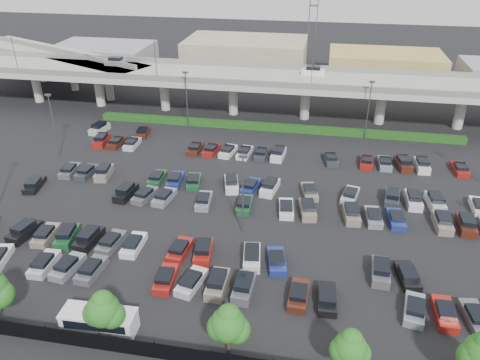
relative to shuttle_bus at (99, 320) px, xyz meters
name	(u,v)px	position (x,y,z in m)	size (l,w,h in m)	color
ground	(253,199)	(10.04, 25.86, -1.19)	(280.00, 280.00, 0.00)	black
overpass	(279,82)	(9.84, 57.87, 5.78)	(150.00, 13.00, 15.80)	gray
on_ramp	(56,57)	(-42.06, 68.91, 5.66)	(50.93, 30.13, 8.80)	gray
hedge	(274,127)	(10.04, 50.86, -0.64)	(66.00, 1.60, 1.10)	#113910
fence	(200,357)	(9.99, -2.14, -0.29)	(70.00, 0.10, 2.00)	black
tree_row	(212,323)	(10.74, -0.67, 2.33)	(65.07, 3.66, 5.94)	#332316
shuttle_bus	(99,320)	(0.00, 0.00, 0.00)	(6.88, 2.56, 2.19)	silver
parked_cars	(245,207)	(9.54, 22.47, -0.57)	(62.80, 41.66, 1.67)	navy
light_poles	(226,149)	(5.92, 27.86, 5.05)	(66.90, 48.38, 10.30)	#45454A
distant_buildings	(343,63)	(22.42, 87.67, 2.55)	(138.00, 24.00, 9.00)	gray
comm_tower	(314,3)	(14.04, 99.86, 14.42)	(2.40, 2.40, 30.00)	#45454A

